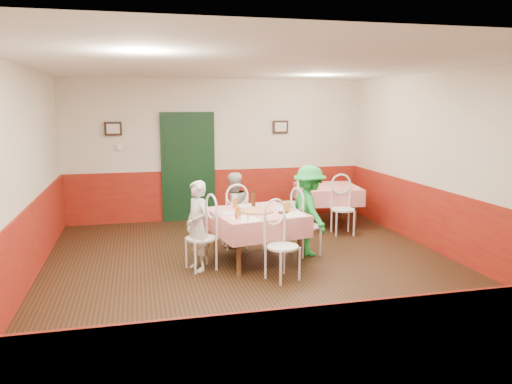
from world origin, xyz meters
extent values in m
plane|color=black|center=(0.00, 0.00, 0.00)|extent=(7.00, 7.00, 0.00)
plane|color=white|center=(0.00, 0.00, 2.80)|extent=(7.00, 7.00, 0.00)
cube|color=beige|center=(0.00, 3.50, 1.40)|extent=(6.00, 0.10, 2.80)
cube|color=beige|center=(0.00, -3.50, 1.40)|extent=(6.00, 0.10, 2.80)
cube|color=beige|center=(-3.00, 0.00, 1.40)|extent=(0.10, 7.00, 2.80)
cube|color=beige|center=(3.00, 0.00, 1.40)|extent=(0.10, 7.00, 2.80)
cube|color=maroon|center=(0.00, 3.48, 0.50)|extent=(6.00, 0.03, 1.00)
cube|color=maroon|center=(0.00, -3.48, 0.50)|extent=(6.00, 0.03, 1.00)
cube|color=maroon|center=(-2.98, 0.00, 0.50)|extent=(0.03, 7.00, 1.00)
cube|color=maroon|center=(2.98, 0.00, 0.50)|extent=(0.03, 7.00, 1.00)
cube|color=black|center=(-0.60, 3.45, 1.05)|extent=(0.96, 0.06, 2.10)
cube|color=black|center=(-2.00, 3.45, 1.85)|extent=(0.32, 0.03, 0.26)
cube|color=black|center=(1.30, 3.45, 1.85)|extent=(0.32, 0.03, 0.26)
cube|color=white|center=(-1.90, 3.45, 1.50)|extent=(0.10, 0.03, 0.10)
cube|color=red|center=(0.08, 0.51, 0.38)|extent=(1.43, 1.43, 0.77)
cube|color=red|center=(1.96, 2.45, 0.38)|extent=(1.24, 1.24, 0.77)
cylinder|color=#B74723|center=(0.08, 0.48, 0.78)|extent=(0.53, 0.53, 0.03)
cylinder|color=white|center=(-0.34, 0.45, 0.77)|extent=(0.29, 0.29, 0.01)
cylinder|color=white|center=(0.49, 0.60, 0.77)|extent=(0.29, 0.29, 0.01)
cylinder|color=white|center=(-0.01, 0.92, 0.77)|extent=(0.29, 0.29, 0.01)
cylinder|color=#BF7219|center=(-0.26, 0.17, 0.83)|extent=(0.09, 0.09, 0.14)
cylinder|color=#BF7219|center=(0.51, 0.36, 0.83)|extent=(0.09, 0.09, 0.15)
cylinder|color=#BF7219|center=(-0.16, 0.86, 0.83)|extent=(0.08, 0.08, 0.13)
cylinder|color=#381C0A|center=(0.13, 0.90, 0.87)|extent=(0.07, 0.07, 0.23)
cylinder|color=silver|center=(-0.27, -0.01, 0.81)|extent=(0.04, 0.04, 0.09)
cylinder|color=silver|center=(-0.16, -0.03, 0.81)|extent=(0.04, 0.04, 0.09)
cylinder|color=#B23319|center=(-0.30, 0.06, 0.81)|extent=(0.04, 0.04, 0.09)
cube|color=white|center=(-0.17, 0.07, 0.76)|extent=(0.41, 0.48, 0.00)
cube|color=white|center=(0.55, 0.21, 0.76)|extent=(0.31, 0.41, 0.00)
cube|color=black|center=(0.43, 0.30, 0.77)|extent=(0.13, 0.11, 0.02)
imported|color=gray|center=(-0.80, 0.34, 0.64)|extent=(0.45, 0.54, 1.27)
imported|color=gray|center=(-0.09, 1.40, 0.61)|extent=(0.73, 0.66, 1.22)
imported|color=gray|center=(0.97, 0.68, 0.70)|extent=(0.60, 0.95, 1.39)
camera|label=1|loc=(-1.58, -6.42, 2.31)|focal=35.00mm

